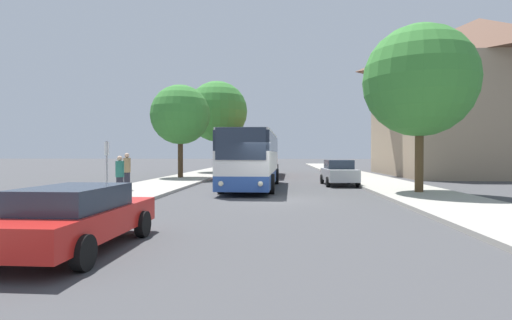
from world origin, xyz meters
TOP-DOWN VIEW (x-y plane):
  - ground_plane at (0.00, 0.00)m, footprint 300.00×300.00m
  - sidewalk_left at (-7.00, 0.00)m, footprint 4.00×120.00m
  - sidewalk_right at (7.00, 0.00)m, footprint 4.00×120.00m
  - building_right_background at (18.47, 20.45)m, footprint 15.86×15.98m
  - bus_front at (-1.24, 5.47)m, footprint 3.00×10.88m
  - bus_middle at (-1.36, 18.56)m, footprint 2.96×11.01m
  - parked_car_left_curb at (-3.72, -9.60)m, footprint 1.96×4.48m
  - parked_car_right_near at (4.06, 8.03)m, footprint 2.06×4.46m
  - bus_stop_sign at (-7.39, -0.04)m, footprint 0.08×0.45m
  - pedestrian_waiting_near at (-7.41, 2.34)m, footprint 0.36×0.36m
  - pedestrian_waiting_far at (-6.54, -0.63)m, footprint 0.36×0.36m
  - tree_left_near at (-6.18, 23.24)m, footprint 6.19×6.19m
  - tree_left_far at (-7.48, 13.33)m, footprint 4.65×4.65m
  - tree_right_near at (7.07, 2.25)m, footprint 5.37×5.37m

SIDE VIEW (x-z plane):
  - ground_plane at x=0.00m, z-range 0.00..0.00m
  - sidewalk_left at x=-7.00m, z-range 0.00..0.15m
  - sidewalk_right at x=7.00m, z-range 0.00..0.15m
  - parked_car_left_curb at x=-3.72m, z-range 0.04..1.37m
  - parked_car_right_near at x=4.06m, z-range 0.02..1.63m
  - pedestrian_waiting_far at x=-6.54m, z-range 0.16..1.91m
  - pedestrian_waiting_near at x=-7.41m, z-range 0.17..2.05m
  - bus_stop_sign at x=-7.39m, z-range 0.44..2.86m
  - bus_front at x=-1.24m, z-range 0.12..3.30m
  - bus_middle at x=-1.36m, z-range 0.11..3.63m
  - tree_left_far at x=-7.48m, z-range 1.43..8.66m
  - tree_right_near at x=7.07m, z-range 1.47..9.51m
  - tree_left_near at x=-6.18m, z-range 1.69..10.99m
  - building_right_background at x=18.47m, z-range 0.00..14.42m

